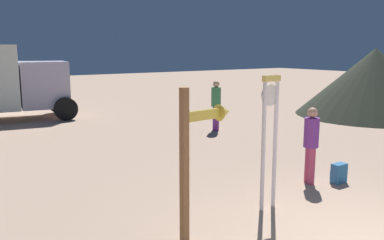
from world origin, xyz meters
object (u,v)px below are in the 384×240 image
at_px(arrow_sign, 201,142).
at_px(person_near_clock, 311,141).
at_px(backpack, 339,173).
at_px(dome_tent, 374,82).
at_px(standing_clock, 270,131).
at_px(person_distant, 216,103).

distance_m(arrow_sign, person_near_clock, 3.41).
bearing_deg(person_near_clock, arrow_sign, -167.78).
relative_size(arrow_sign, backpack, 5.43).
height_order(arrow_sign, dome_tent, dome_tent).
distance_m(person_near_clock, dome_tent, 10.21).
bearing_deg(standing_clock, person_near_clock, 16.02).
bearing_deg(person_near_clock, dome_tent, 25.53).
bearing_deg(person_near_clock, standing_clock, -163.98).
distance_m(standing_clock, arrow_sign, 1.62).
xyz_separation_m(standing_clock, person_near_clock, (1.69, 0.48, -0.50)).
bearing_deg(dome_tent, arrow_sign, -157.76).
height_order(person_near_clock, dome_tent, dome_tent).
bearing_deg(standing_clock, backpack, 3.95).
height_order(standing_clock, person_near_clock, standing_clock).
xyz_separation_m(standing_clock, dome_tent, (10.89, 4.88, 0.01)).
bearing_deg(standing_clock, arrow_sign, -171.91).
xyz_separation_m(arrow_sign, backpack, (3.81, 0.38, -1.24)).
relative_size(arrow_sign, person_near_clock, 1.41).
distance_m(standing_clock, dome_tent, 11.94).
height_order(person_near_clock, backpack, person_near_clock).
xyz_separation_m(backpack, person_distant, (1.28, 5.86, 0.75)).
relative_size(standing_clock, dome_tent, 0.37).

